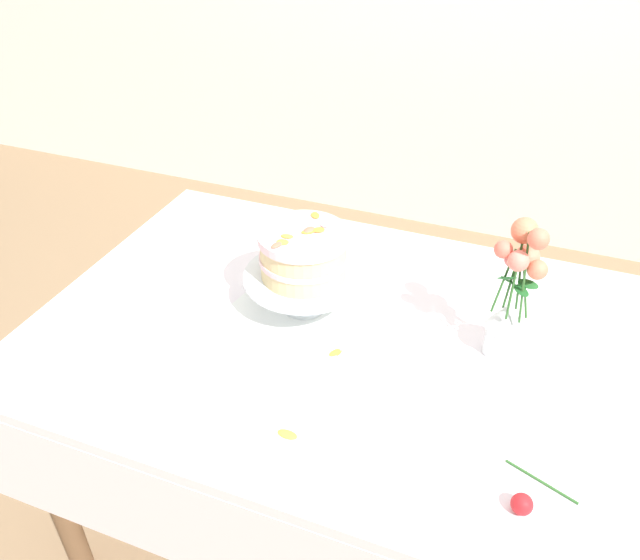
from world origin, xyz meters
The scene contains 9 objects.
ground_plane centered at (0.00, 0.00, 0.00)m, with size 12.00×12.00×0.00m, color #8C7051.
dining_table centered at (0.00, -0.03, 0.65)m, with size 1.40×1.00×0.74m.
linen_napkin centered at (-0.09, 0.05, 0.74)m, with size 0.32×0.32×0.00m, color white.
cake_stand centered at (-0.09, 0.05, 0.82)m, with size 0.29×0.29×0.10m.
layer_cake centered at (-0.09, 0.05, 0.90)m, with size 0.21×0.21×0.12m.
flower_vase centered at (0.39, 0.06, 0.90)m, with size 0.11×0.10×0.34m.
fallen_rose centered at (0.48, -0.35, 0.76)m, with size 0.13×0.12×0.04m.
loose_petal_0 centered at (0.03, -0.34, 0.74)m, with size 0.04×0.02×0.01m, color yellow.
loose_petal_1 centered at (0.04, -0.08, 0.74)m, with size 0.04×0.02×0.00m, color orange.
Camera 1 is at (0.40, -1.10, 1.70)m, focal length 35.59 mm.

